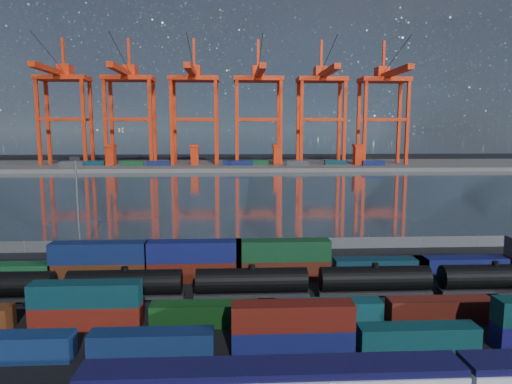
{
  "coord_description": "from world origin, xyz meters",
  "views": [
    {
      "loc": [
        -4.01,
        -50.23,
        20.93
      ],
      "look_at": [
        0.0,
        30.0,
        10.0
      ],
      "focal_mm": 32.0,
      "sensor_mm": 36.0,
      "label": 1
    }
  ],
  "objects": [
    {
      "name": "ground",
      "position": [
        0.0,
        0.0,
        0.0
      ],
      "size": [
        700.0,
        700.0,
        0.0
      ],
      "primitive_type": "plane",
      "color": "black",
      "rests_on": "ground"
    },
    {
      "name": "harbor_water",
      "position": [
        0.0,
        105.0,
        0.01
      ],
      "size": [
        700.0,
        700.0,
        0.0
      ],
      "primitive_type": "plane",
      "color": "#2C383F",
      "rests_on": "ground"
    },
    {
      "name": "far_quay",
      "position": [
        0.0,
        210.0,
        1.0
      ],
      "size": [
        700.0,
        70.0,
        2.0
      ],
      "primitive_type": "cube",
      "color": "#514F4C",
      "rests_on": "ground"
    },
    {
      "name": "distant_mountains",
      "position": [
        63.02,
        1600.0,
        220.29
      ],
      "size": [
        2470.0,
        1100.0,
        520.0
      ],
      "color": "#1E2630",
      "rests_on": "ground"
    },
    {
      "name": "container_row_south",
      "position": [
        -1.09,
        -9.81,
        2.02
      ],
      "size": [
        139.58,
        2.33,
        4.96
      ],
      "color": "#404445",
      "rests_on": "ground"
    },
    {
      "name": "container_row_mid",
      "position": [
        6.73,
        -3.07,
        1.63
      ],
      "size": [
        140.57,
        2.34,
        5.0
      ],
      "color": "#424447",
      "rests_on": "ground"
    },
    {
      "name": "container_row_north",
      "position": [
        -4.73,
        11.66,
        2.38
      ],
      "size": [
        129.1,
        2.67,
        5.7
      ],
      "color": "navy",
      "rests_on": "ground"
    },
    {
      "name": "tanker_string",
      "position": [
        -17.33,
        4.27,
        2.2
      ],
      "size": [
        107.27,
        3.06,
        4.39
      ],
      "color": "black",
      "rests_on": "ground"
    },
    {
      "name": "waterfront_fence",
      "position": [
        -0.0,
        28.0,
        1.0
      ],
      "size": [
        160.12,
        0.12,
        2.2
      ],
      "color": "#595B5E",
      "rests_on": "ground"
    },
    {
      "name": "yard_light_mast",
      "position": [
        -30.0,
        26.0,
        9.3
      ],
      "size": [
        1.6,
        0.4,
        16.6
      ],
      "color": "slate",
      "rests_on": "ground"
    },
    {
      "name": "gantry_cranes",
      "position": [
        -7.5,
        203.14,
        42.95
      ],
      "size": [
        201.95,
        51.74,
        70.06
      ],
      "color": "red",
      "rests_on": "ground"
    },
    {
      "name": "quay_containers",
      "position": [
        -11.0,
        195.46,
        3.3
      ],
      "size": [
        172.58,
        10.99,
        2.6
      ],
      "color": "navy",
      "rests_on": "far_quay"
    },
    {
      "name": "straddle_carriers",
      "position": [
        -2.5,
        200.0,
        7.82
      ],
      "size": [
        140.0,
        7.0,
        11.1
      ],
      "color": "red",
      "rests_on": "far_quay"
    }
  ]
}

